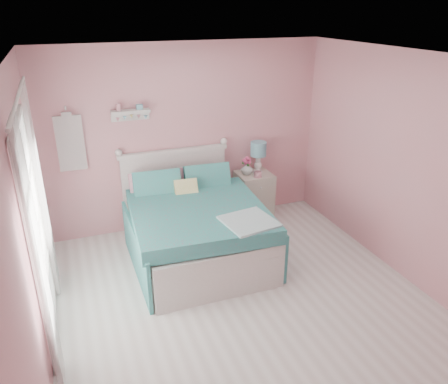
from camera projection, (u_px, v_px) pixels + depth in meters
floor at (248, 308)px, 4.74m from camera, size 4.50×4.50×0.00m
room_shell at (252, 171)px, 4.11m from camera, size 4.50×4.50×4.50m
bed at (195, 228)px, 5.58m from camera, size 1.69×2.06×1.17m
nightstand at (254, 196)px, 6.61m from camera, size 0.50×0.49×0.72m
table_lamp at (258, 151)px, 6.41m from camera, size 0.23×0.23×0.46m
vase at (247, 169)px, 6.41m from camera, size 0.18×0.18×0.18m
teacup at (258, 174)px, 6.32m from camera, size 0.11×0.11×0.09m
roses at (247, 161)px, 6.36m from camera, size 0.14×0.11×0.12m
wall_shelf at (130, 112)px, 5.69m from camera, size 0.50×0.15×0.25m
hanging_dress at (71, 144)px, 5.56m from camera, size 0.34×0.03×0.72m
french_door at (37, 235)px, 4.02m from camera, size 0.04×1.32×2.16m
curtain_near at (41, 266)px, 3.36m from camera, size 0.04×0.40×2.32m
curtain_far at (42, 194)px, 4.63m from camera, size 0.04×0.40×2.32m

